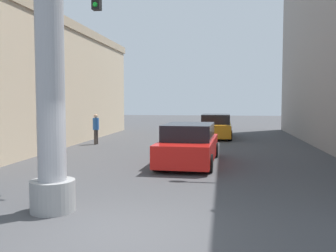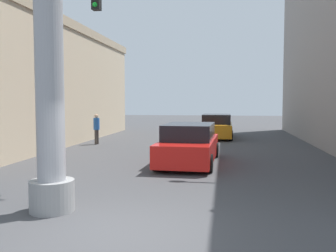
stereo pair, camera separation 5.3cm
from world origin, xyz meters
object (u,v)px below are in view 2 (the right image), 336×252
car_far (217,127)px  street_lamp (331,40)px  traffic_light_mast (10,43)px  pedestrian_far_left (97,127)px  car_lead (189,145)px

car_far → street_lamp: bearing=-68.8°
street_lamp → traffic_light_mast: size_ratio=1.26×
street_lamp → car_far: (-4.16, 10.73, -3.84)m
pedestrian_far_left → traffic_light_mast: bearing=-86.0°
street_lamp → car_far: street_lamp is taller
street_lamp → traffic_light_mast: (-10.10, -3.28, -0.36)m
car_lead → car_far: same height
car_lead → pedestrian_far_left: pedestrian_far_left is taller
street_lamp → pedestrian_far_left: bearing=150.1°
street_lamp → traffic_light_mast: bearing=-162.0°
traffic_light_mast → pedestrian_far_left: bearing=94.0°
car_far → pedestrian_far_left: (-6.59, -4.54, 0.25)m
car_lead → pedestrian_far_left: 8.01m
traffic_light_mast → street_lamp: bearing=18.0°
traffic_light_mast → pedestrian_far_left: 10.03m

